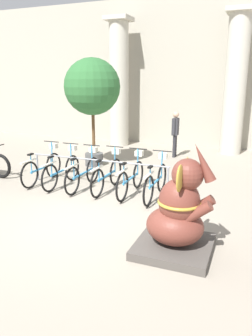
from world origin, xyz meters
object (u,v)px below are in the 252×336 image
bicycle_3 (108,174)px  elephant_statue (178,216)px  person_pedestrian (175,130)px  potted_tree (92,89)px  bicycle_1 (62,170)px  bicycle_5 (156,181)px  bicycle_2 (84,173)px  bicycle_4 (131,177)px  bicycle_0 (43,167)px

bicycle_3 → elephant_statue: (2.36, -2.37, 0.21)m
person_pedestrian → potted_tree: 3.43m
bicycle_1 → bicycle_5: 2.60m
bicycle_2 → bicycle_4: (1.30, 0.05, 0.00)m
bicycle_2 → person_pedestrian: (1.33, 4.40, 0.57)m
bicycle_5 → potted_tree: 4.09m
bicycle_2 → person_pedestrian: bearing=73.1°
bicycle_1 → person_pedestrian: 4.85m
bicycle_0 → bicycle_1: size_ratio=1.00×
bicycle_3 → person_pedestrian: person_pedestrian is taller
elephant_statue → potted_tree: (-3.85, 4.49, 1.84)m
bicycle_1 → bicycle_3: same height
bicycle_3 → bicycle_4: size_ratio=1.00×
bicycle_2 → bicycle_3: same height
bicycle_3 → potted_tree: size_ratio=0.53×
elephant_statue → bicycle_2: bearing=142.7°
bicycle_5 → person_pedestrian: 4.47m
bicycle_2 → bicycle_3: 0.65m
bicycle_2 → elephant_statue: size_ratio=0.97×
bicycle_4 → bicycle_3: bearing=178.3°
person_pedestrian → bicycle_1: bearing=-114.3°
bicycle_3 → bicycle_4: same height
person_pedestrian → bicycle_5: bearing=-82.0°
bicycle_1 → bicycle_3: bearing=2.8°
bicycle_3 → potted_tree: bearing=124.9°
bicycle_1 → bicycle_3: size_ratio=1.00×
elephant_statue → bicycle_3: bearing=135.0°
bicycle_5 → bicycle_0: bearing=179.3°
bicycle_1 → bicycle_2: (0.65, -0.00, 0.00)m
person_pedestrian → potted_tree: potted_tree is taller
bicycle_1 → elephant_statue: bearing=-32.1°
bicycle_1 → person_pedestrian: bearing=65.7°
bicycle_5 → person_pedestrian: person_pedestrian is taller
bicycle_1 → elephant_statue: elephant_statue is taller
bicycle_1 → bicycle_3: (1.30, 0.06, 0.00)m
potted_tree → bicycle_2: bearing=-69.2°
bicycle_0 → bicycle_3: size_ratio=1.00×
bicycle_5 → bicycle_1: bearing=-180.0°
bicycle_0 → bicycle_5: same height
bicycle_0 → bicycle_3: 1.95m
bicycle_3 → bicycle_5: same height
bicycle_3 → potted_tree: (-1.48, 2.13, 2.05)m
bicycle_3 → person_pedestrian: (0.68, 4.33, 0.57)m
bicycle_2 → bicycle_3: bearing=5.9°
bicycle_2 → potted_tree: bearing=110.8°
bicycle_3 → bicycle_4: 0.65m
bicycle_4 → elephant_statue: elephant_statue is taller
bicycle_3 → bicycle_1: bearing=-177.2°
bicycle_2 → bicycle_0: bearing=178.0°
elephant_statue → bicycle_4: bearing=126.1°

